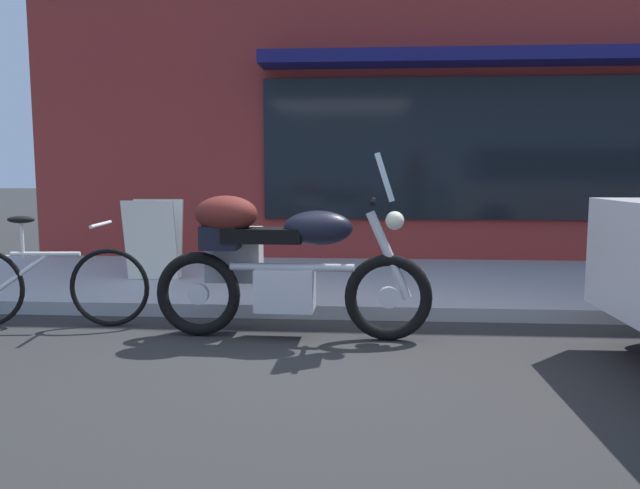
# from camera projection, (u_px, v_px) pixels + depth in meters

# --- Properties ---
(ground_plane) EXTENTS (80.00, 80.00, 0.00)m
(ground_plane) POSITION_uv_depth(u_px,v_px,m) (296.00, 361.00, 4.16)
(ground_plane) COLOR #292929
(touring_motorcycle) EXTENTS (2.12, 0.70, 1.41)m
(touring_motorcycle) POSITION_uv_depth(u_px,v_px,m) (276.00, 259.00, 4.72)
(touring_motorcycle) COLOR black
(touring_motorcycle) RESTS_ON ground_plane
(parked_bicycle) EXTENTS (1.66, 0.48, 0.91)m
(parked_bicycle) POSITION_uv_depth(u_px,v_px,m) (46.00, 284.00, 5.05)
(parked_bicycle) COLOR black
(parked_bicycle) RESTS_ON ground_plane
(sandwich_board_sign) EXTENTS (0.55, 0.40, 0.84)m
(sandwich_board_sign) POSITION_uv_depth(u_px,v_px,m) (154.00, 240.00, 6.60)
(sandwich_board_sign) COLOR silver
(sandwich_board_sign) RESTS_ON sidewalk_curb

